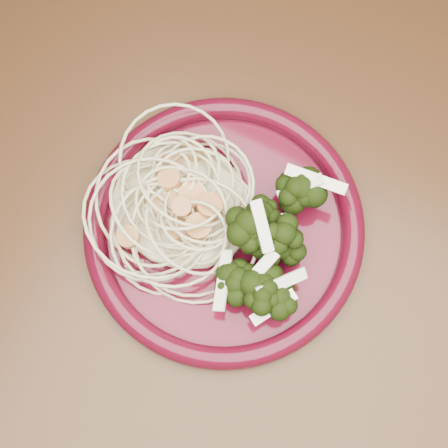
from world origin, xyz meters
TOP-DOWN VIEW (x-y plane):
  - dining_table at (0.00, 0.00)m, footprint 1.20×0.80m
  - dinner_plate at (0.01, -0.01)m, footprint 0.28×0.28m
  - spaghetti_pile at (-0.04, -0.01)m, footprint 0.15×0.13m
  - scallop_cluster at (-0.04, -0.01)m, footprint 0.13×0.13m
  - broccoli_pile at (0.06, -0.01)m, footprint 0.09×0.15m
  - onion_garnish at (0.06, -0.01)m, footprint 0.06×0.10m

SIDE VIEW (x-z plane):
  - dining_table at x=0.00m, z-range 0.28..1.03m
  - dinner_plate at x=0.01m, z-range 0.75..0.77m
  - spaghetti_pile at x=-0.04m, z-range 0.76..0.79m
  - broccoli_pile at x=0.06m, z-range 0.76..0.81m
  - scallop_cluster at x=-0.04m, z-range 0.79..0.83m
  - onion_garnish at x=0.06m, z-range 0.79..0.84m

